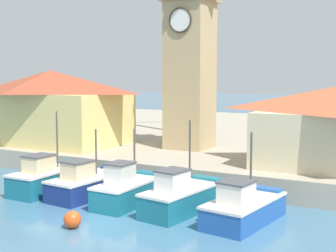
{
  "coord_description": "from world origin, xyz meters",
  "views": [
    {
      "loc": [
        12.96,
        -16.27,
        6.63
      ],
      "look_at": [
        -0.98,
        9.38,
        3.5
      ],
      "focal_mm": 50.0,
      "sensor_mm": 36.0,
      "label": 1
    }
  ],
  "objects_px": {
    "fishing_boat_left_inner": "(128,189)",
    "mooring_buoy": "(72,220)",
    "warehouse_left": "(51,106)",
    "clock_tower": "(190,50)",
    "fishing_boat_far_left": "(50,177)",
    "fishing_boat_center": "(244,208)",
    "fishing_boat_mid_left": "(182,197)",
    "fishing_boat_left_outer": "(88,183)",
    "port_crane_near": "(194,51)"
  },
  "relations": [
    {
      "from": "fishing_boat_far_left",
      "to": "mooring_buoy",
      "type": "xyz_separation_m",
      "value": [
        5.51,
        -4.57,
        -0.41
      ]
    },
    {
      "from": "fishing_boat_left_inner",
      "to": "mooring_buoy",
      "type": "xyz_separation_m",
      "value": [
        -0.04,
        -4.36,
        -0.41
      ]
    },
    {
      "from": "mooring_buoy",
      "to": "fishing_boat_left_inner",
      "type": "bearing_deg",
      "value": 89.5
    },
    {
      "from": "fishing_boat_far_left",
      "to": "fishing_boat_center",
      "type": "relative_size",
      "value": 1.05
    },
    {
      "from": "fishing_boat_center",
      "to": "fishing_boat_far_left",
      "type": "bearing_deg",
      "value": 178.72
    },
    {
      "from": "fishing_boat_left_inner",
      "to": "port_crane_near",
      "type": "bearing_deg",
      "value": 105.19
    },
    {
      "from": "clock_tower",
      "to": "port_crane_near",
      "type": "height_order",
      "value": "port_crane_near"
    },
    {
      "from": "fishing_boat_left_inner",
      "to": "fishing_boat_center",
      "type": "distance_m",
      "value": 6.28
    },
    {
      "from": "fishing_boat_far_left",
      "to": "port_crane_near",
      "type": "distance_m",
      "value": 19.91
    },
    {
      "from": "fishing_boat_center",
      "to": "mooring_buoy",
      "type": "distance_m",
      "value": 7.66
    },
    {
      "from": "fishing_boat_far_left",
      "to": "fishing_boat_left_inner",
      "type": "bearing_deg",
      "value": -2.17
    },
    {
      "from": "mooring_buoy",
      "to": "clock_tower",
      "type": "bearing_deg",
      "value": 96.58
    },
    {
      "from": "clock_tower",
      "to": "warehouse_left",
      "type": "xyz_separation_m",
      "value": [
        -10.83,
        -2.78,
        -4.23
      ]
    },
    {
      "from": "port_crane_near",
      "to": "warehouse_left",
      "type": "bearing_deg",
      "value": -126.84
    },
    {
      "from": "clock_tower",
      "to": "fishing_boat_left_inner",
      "type": "bearing_deg",
      "value": -80.65
    },
    {
      "from": "fishing_boat_center",
      "to": "clock_tower",
      "type": "xyz_separation_m",
      "value": [
        -8.09,
        11.03,
        7.79
      ]
    },
    {
      "from": "fishing_boat_center",
      "to": "port_crane_near",
      "type": "relative_size",
      "value": 0.25
    },
    {
      "from": "fishing_boat_left_outer",
      "to": "warehouse_left",
      "type": "relative_size",
      "value": 0.42
    },
    {
      "from": "fishing_boat_far_left",
      "to": "warehouse_left",
      "type": "relative_size",
      "value": 0.44
    },
    {
      "from": "warehouse_left",
      "to": "fishing_boat_far_left",
      "type": "bearing_deg",
      "value": -48.38
    },
    {
      "from": "fishing_boat_far_left",
      "to": "fishing_boat_left_inner",
      "type": "distance_m",
      "value": 5.55
    },
    {
      "from": "fishing_boat_left_inner",
      "to": "warehouse_left",
      "type": "distance_m",
      "value": 15.46
    },
    {
      "from": "fishing_boat_mid_left",
      "to": "mooring_buoy",
      "type": "bearing_deg",
      "value": -124.95
    },
    {
      "from": "fishing_boat_far_left",
      "to": "warehouse_left",
      "type": "xyz_separation_m",
      "value": [
        -7.09,
        7.99,
        3.46
      ]
    },
    {
      "from": "mooring_buoy",
      "to": "fishing_boat_mid_left",
      "type": "bearing_deg",
      "value": 55.05
    },
    {
      "from": "fishing_boat_left_inner",
      "to": "clock_tower",
      "type": "height_order",
      "value": "clock_tower"
    },
    {
      "from": "fishing_boat_left_outer",
      "to": "clock_tower",
      "type": "distance_m",
      "value": 13.25
    },
    {
      "from": "warehouse_left",
      "to": "clock_tower",
      "type": "bearing_deg",
      "value": 14.4
    },
    {
      "from": "fishing_boat_far_left",
      "to": "clock_tower",
      "type": "distance_m",
      "value": 13.75
    },
    {
      "from": "clock_tower",
      "to": "port_crane_near",
      "type": "relative_size",
      "value": 0.77
    },
    {
      "from": "port_crane_near",
      "to": "mooring_buoy",
      "type": "height_order",
      "value": "port_crane_near"
    },
    {
      "from": "fishing_boat_left_outer",
      "to": "fishing_boat_center",
      "type": "bearing_deg",
      "value": -2.08
    },
    {
      "from": "clock_tower",
      "to": "fishing_boat_center",
      "type": "bearing_deg",
      "value": -53.74
    },
    {
      "from": "fishing_boat_left_outer",
      "to": "warehouse_left",
      "type": "height_order",
      "value": "warehouse_left"
    },
    {
      "from": "port_crane_near",
      "to": "fishing_boat_left_outer",
      "type": "bearing_deg",
      "value": -83.1
    },
    {
      "from": "fishing_boat_far_left",
      "to": "fishing_boat_mid_left",
      "type": "xyz_separation_m",
      "value": [
        8.62,
        -0.12,
        -0.02
      ]
    },
    {
      "from": "fishing_boat_left_outer",
      "to": "warehouse_left",
      "type": "xyz_separation_m",
      "value": [
        -9.84,
        7.92,
        3.52
      ]
    },
    {
      "from": "clock_tower",
      "to": "warehouse_left",
      "type": "distance_m",
      "value": 11.96
    },
    {
      "from": "fishing_boat_center",
      "to": "mooring_buoy",
      "type": "height_order",
      "value": "fishing_boat_center"
    },
    {
      "from": "fishing_boat_mid_left",
      "to": "warehouse_left",
      "type": "height_order",
      "value": "warehouse_left"
    },
    {
      "from": "warehouse_left",
      "to": "port_crane_near",
      "type": "height_order",
      "value": "port_crane_near"
    },
    {
      "from": "fishing_boat_left_outer",
      "to": "port_crane_near",
      "type": "xyz_separation_m",
      "value": [
        -2.19,
        18.12,
        8.14
      ]
    },
    {
      "from": "clock_tower",
      "to": "mooring_buoy",
      "type": "distance_m",
      "value": 17.44
    },
    {
      "from": "fishing_boat_mid_left",
      "to": "mooring_buoy",
      "type": "distance_m",
      "value": 5.44
    },
    {
      "from": "port_crane_near",
      "to": "mooring_buoy",
      "type": "distance_m",
      "value": 24.79
    },
    {
      "from": "fishing_boat_far_left",
      "to": "warehouse_left",
      "type": "height_order",
      "value": "warehouse_left"
    },
    {
      "from": "clock_tower",
      "to": "port_crane_near",
      "type": "distance_m",
      "value": 8.09
    },
    {
      "from": "warehouse_left",
      "to": "fishing_boat_left_outer",
      "type": "bearing_deg",
      "value": -38.84
    },
    {
      "from": "fishing_boat_left_inner",
      "to": "mooring_buoy",
      "type": "relative_size",
      "value": 5.88
    },
    {
      "from": "port_crane_near",
      "to": "mooring_buoy",
      "type": "bearing_deg",
      "value": -77.71
    }
  ]
}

